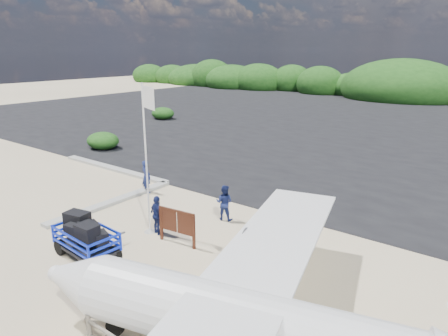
# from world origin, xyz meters

# --- Properties ---
(ground) EXTENTS (160.00, 160.00, 0.00)m
(ground) POSITION_xyz_m (0.00, 0.00, 0.00)
(ground) COLOR beige
(asphalt_apron) EXTENTS (90.00, 50.00, 0.04)m
(asphalt_apron) POSITION_xyz_m (0.00, 30.00, 0.00)
(asphalt_apron) COLOR #B2B2B2
(asphalt_apron) RESTS_ON ground
(lagoon) EXTENTS (9.00, 7.00, 0.40)m
(lagoon) POSITION_xyz_m (-9.00, 1.50, 0.00)
(lagoon) COLOR #B2B2B2
(lagoon) RESTS_ON ground
(vegetation_band) EXTENTS (124.00, 8.00, 4.40)m
(vegetation_band) POSITION_xyz_m (0.00, 55.00, 0.00)
(vegetation_band) COLOR #B2B2B2
(vegetation_band) RESTS_ON ground
(baggage_cart) EXTENTS (2.69, 1.65, 1.30)m
(baggage_cart) POSITION_xyz_m (-0.97, -2.35, 0.00)
(baggage_cart) COLOR #0E28D7
(baggage_cart) RESTS_ON ground
(flagpole) EXTENTS (1.27, 0.90, 5.88)m
(flagpole) POSITION_xyz_m (-0.78, 0.41, 0.00)
(flagpole) COLOR white
(flagpole) RESTS_ON ground
(signboard) EXTENTS (1.72, 0.36, 1.41)m
(signboard) POSITION_xyz_m (0.83, 0.31, 0.00)
(signboard) COLOR #4F2516
(signboard) RESTS_ON ground
(crew_a) EXTENTS (0.69, 0.53, 1.69)m
(crew_a) POSITION_xyz_m (-4.36, 3.51, 0.85)
(crew_a) COLOR navy
(crew_a) RESTS_ON ground
(crew_b) EXTENTS (0.90, 0.79, 1.56)m
(crew_b) POSITION_xyz_m (0.87, 3.17, 0.78)
(crew_b) COLOR navy
(crew_b) RESTS_ON ground
(crew_c) EXTENTS (1.00, 0.61, 1.58)m
(crew_c) POSITION_xyz_m (-0.39, 0.48, 0.79)
(crew_c) COLOR navy
(crew_c) RESTS_ON ground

